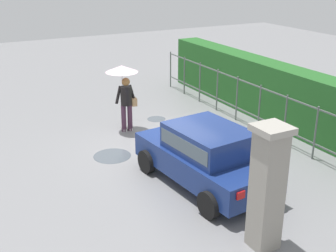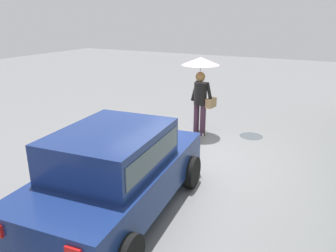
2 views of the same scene
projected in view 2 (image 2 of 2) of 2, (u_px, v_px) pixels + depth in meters
The scene contains 5 objects.
ground_plane at pixel (184, 161), 7.42m from camera, with size 40.00×40.00×0.00m, color slate.
car at pixel (116, 169), 5.22m from camera, with size 3.87×2.17×1.48m.
pedestrian at pixel (201, 78), 8.64m from camera, with size 0.99×0.99×2.08m.
puddle_near at pixel (134, 146), 8.24m from camera, with size 1.03×1.03×0.00m, color #4C545B.
puddle_far at pixel (251, 136), 8.95m from camera, with size 0.62×0.62×0.00m, color #4C545B.
Camera 2 is at (6.16, 2.85, 3.10)m, focal length 35.38 mm.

